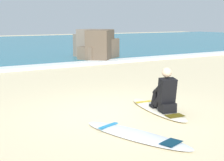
{
  "coord_description": "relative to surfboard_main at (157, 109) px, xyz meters",
  "views": [
    {
      "loc": [
        -3.83,
        -5.91,
        2.0
      ],
      "look_at": [
        0.46,
        0.95,
        0.55
      ],
      "focal_mm": 53.84,
      "sensor_mm": 36.0,
      "label": 1
    }
  ],
  "objects": [
    {
      "name": "ground_plane",
      "position": [
        -0.91,
        0.25,
        -0.04
      ],
      "size": [
        80.0,
        80.0,
        0.0
      ],
      "primitive_type": "plane",
      "color": "beige"
    },
    {
      "name": "surfer_seated",
      "position": [
        -0.04,
        -0.28,
        0.4
      ],
      "size": [
        0.49,
        0.76,
        0.95
      ],
      "color": "black",
      "rests_on": "surfboard_main"
    },
    {
      "name": "surfboard_main",
      "position": [
        0.0,
        0.0,
        0.0
      ],
      "size": [
        0.86,
        2.24,
        0.08
      ],
      "color": "#EFE5C6",
      "rests_on": "ground"
    },
    {
      "name": "breaking_foam",
      "position": [
        -0.91,
        8.02,
        0.02
      ],
      "size": [
        80.0,
        0.9,
        0.11
      ],
      "primitive_type": "cube",
      "color": "white",
      "rests_on": "ground"
    },
    {
      "name": "rock_outcrop_distant",
      "position": [
        3.8,
        9.53,
        0.65
      ],
      "size": [
        2.43,
        3.04,
        1.55
      ],
      "color": "#756656",
      "rests_on": "ground"
    },
    {
      "name": "surfboard_spare_near",
      "position": [
        -1.43,
        -1.14,
        -0.0
      ],
      "size": [
        1.16,
        2.29,
        0.08
      ],
      "color": "silver",
      "rests_on": "ground"
    }
  ]
}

